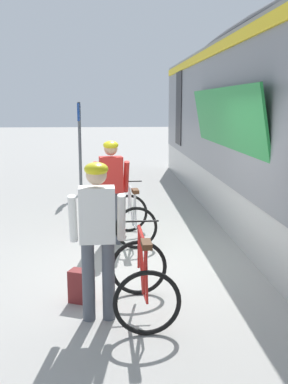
% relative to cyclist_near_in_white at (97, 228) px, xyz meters
% --- Properties ---
extents(ground_plane, '(80.00, 80.00, 0.00)m').
position_rel_cyclist_near_in_white_xyz_m(ground_plane, '(0.60, 1.74, -1.05)').
color(ground_plane, '#A09E99').
extents(cyclist_near_in_white, '(0.62, 0.32, 1.76)m').
position_rel_cyclist_near_in_white_xyz_m(cyclist_near_in_white, '(0.00, 0.00, 0.00)').
color(cyclist_near_in_white, '#4C515B').
rests_on(cyclist_near_in_white, ground).
extents(cyclist_far_in_red, '(0.64, 0.36, 1.76)m').
position_rel_cyclist_near_in_white_xyz_m(cyclist_far_in_red, '(0.15, 2.74, 0.00)').
color(cyclist_far_in_red, '#4C515B').
rests_on(cyclist_far_in_red, ground).
extents(bicycle_near_red, '(0.74, 1.09, 0.99)m').
position_rel_cyclist_near_in_white_xyz_m(bicycle_near_red, '(0.49, 0.11, -0.65)').
color(bicycle_near_red, black).
rests_on(bicycle_near_red, ground).
extents(bicycle_far_white, '(0.80, 1.13, 0.99)m').
position_rel_cyclist_near_in_white_xyz_m(bicycle_far_white, '(0.50, 2.95, -0.65)').
color(bicycle_far_white, black).
rests_on(bicycle_far_white, ground).
extents(backpack_on_platform, '(0.33, 0.27, 0.40)m').
position_rel_cyclist_near_in_white_xyz_m(backpack_on_platform, '(-0.22, 0.46, -0.85)').
color(backpack_on_platform, maroon).
rests_on(backpack_on_platform, ground).
extents(platform_sign_post, '(0.08, 0.70, 2.40)m').
position_rel_cyclist_near_in_white_xyz_m(platform_sign_post, '(-0.67, 7.16, 0.57)').
color(platform_sign_post, '#595B60').
rests_on(platform_sign_post, ground).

